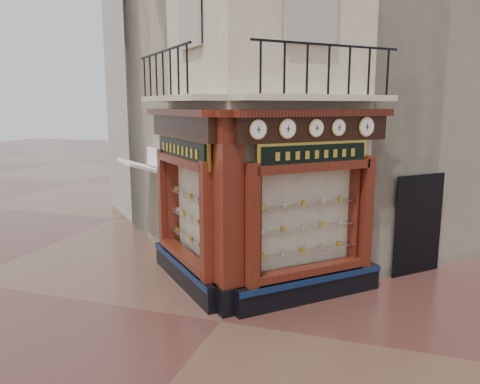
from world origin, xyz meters
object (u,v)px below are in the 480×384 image
at_px(awning, 144,251).
at_px(clock_c, 316,128).
at_px(signboard_left, 181,150).
at_px(corner_pilaster, 229,216).
at_px(clock_d, 338,128).
at_px(clock_a, 258,130).
at_px(signboard_right, 315,154).
at_px(clock_e, 366,127).
at_px(clock_b, 287,129).

bearing_deg(awning, clock_c, -156.69).
bearing_deg(signboard_left, corner_pilaster, -169.75).
distance_m(clock_d, signboard_left, 3.39).
distance_m(clock_a, signboard_right, 1.46).
distance_m(clock_e, signboard_right, 1.30).
xyz_separation_m(awning, signboard_left, (2.17, -1.91, 3.10)).
bearing_deg(clock_d, clock_c, 180.00).
bearing_deg(corner_pilaster, clock_e, -8.27).
relative_size(clock_b, clock_c, 1.07).
height_order(clock_d, signboard_left, clock_d).
xyz_separation_m(clock_b, clock_d, (0.85, 0.85, -0.00)).
distance_m(clock_d, clock_e, 0.72).
xyz_separation_m(clock_e, signboard_right, (-0.92, -0.76, -0.52)).
bearing_deg(clock_c, clock_d, -0.00).
distance_m(clock_d, signboard_right, 0.71).
xyz_separation_m(corner_pilaster, signboard_left, (-1.46, 1.01, 1.15)).
bearing_deg(corner_pilaster, clock_b, -22.59).
bearing_deg(signboard_right, clock_a, -175.34).
bearing_deg(awning, clock_b, -163.22).
bearing_deg(signboard_left, clock_c, -137.46).
relative_size(clock_b, clock_e, 0.93).
bearing_deg(clock_c, clock_a, -180.00).
bearing_deg(clock_b, awning, 106.78).
bearing_deg(clock_c, clock_b, -180.00).
height_order(awning, signboard_right, signboard_right).
xyz_separation_m(corner_pilaster, signboard_right, (1.46, 1.01, 1.15)).
distance_m(clock_b, clock_d, 1.20).
bearing_deg(clock_b, clock_c, 0.00).
relative_size(clock_d, awning, 0.22).
xyz_separation_m(clock_d, awning, (-5.50, 1.65, -3.62)).
bearing_deg(clock_a, clock_b, 0.00).
height_order(clock_c, signboard_left, clock_c).
distance_m(clock_c, clock_d, 0.54).
relative_size(corner_pilaster, clock_b, 10.58).
xyz_separation_m(clock_b, awning, (-4.66, 2.50, -3.62)).
relative_size(clock_c, signboard_right, 0.19).
bearing_deg(corner_pilaster, clock_c, -14.25).
bearing_deg(corner_pilaster, clock_d, -10.87).
bearing_deg(clock_e, clock_b, -180.00).
bearing_deg(corner_pilaster, clock_a, -47.28).
bearing_deg(signboard_right, clock_d, -13.12).
bearing_deg(signboard_right, clock_c, -122.01).
height_order(corner_pilaster, signboard_right, corner_pilaster).
relative_size(clock_c, awning, 0.22).
bearing_deg(clock_c, corner_pilaster, 165.75).
xyz_separation_m(corner_pilaster, clock_d, (1.87, 1.27, 1.67)).
distance_m(corner_pilaster, clock_a, 1.77).
relative_size(awning, signboard_right, 0.83).
bearing_deg(clock_b, corner_pilaster, 157.41).
height_order(corner_pilaster, clock_b, corner_pilaster).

